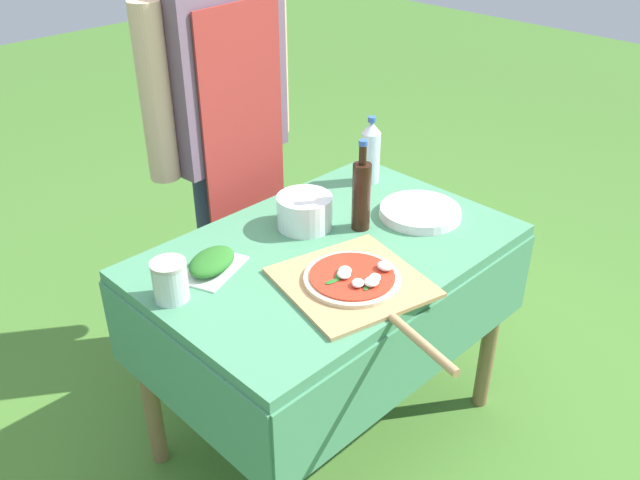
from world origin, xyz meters
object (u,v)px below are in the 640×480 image
prep_table (329,279)px  pizza_on_peel (356,283)px  herb_container (212,263)px  oil_bottle (361,194)px  sauce_jar (170,283)px  mixing_tub (305,212)px  water_bottle (371,152)px  plate_stack (420,212)px  person_cook (223,113)px

prep_table → pizza_on_peel: 0.26m
herb_container → oil_bottle: bearing=-15.5°
herb_container → sauce_jar: bearing=-167.7°
pizza_on_peel → mixing_tub: size_ratio=3.69×
oil_bottle → mixing_tub: size_ratio=1.69×
oil_bottle → herb_container: size_ratio=1.29×
water_bottle → sauce_jar: size_ratio=2.13×
oil_bottle → water_bottle: bearing=36.7°
pizza_on_peel → plate_stack: bearing=29.2°
oil_bottle → water_bottle: oil_bottle is taller
sauce_jar → plate_stack: bearing=-12.4°
water_bottle → pizza_on_peel: bearing=-141.6°
pizza_on_peel → herb_container: bearing=137.1°
water_bottle → herb_container: size_ratio=1.06×
prep_table → sauce_jar: size_ratio=9.95×
mixing_tub → prep_table: bearing=-104.1°
oil_bottle → pizza_on_peel: bearing=-140.0°
herb_container → sauce_jar: size_ratio=2.01×
water_bottle → herb_container: water_bottle is taller
prep_table → mixing_tub: size_ratio=6.47×
person_cook → herb_container: (-0.42, -0.47, -0.21)m
herb_container → sauce_jar: sauce_jar is taller
mixing_tub → person_cook: bearing=83.1°
pizza_on_peel → oil_bottle: oil_bottle is taller
person_cook → pizza_on_peel: (-0.19, -0.81, -0.23)m
prep_table → pizza_on_peel: size_ratio=1.75×
oil_bottle → mixing_tub: oil_bottle is taller
plate_stack → oil_bottle: bearing=156.5°
prep_table → sauce_jar: 0.53m
pizza_on_peel → plate_stack: 0.46m
oil_bottle → sauce_jar: 0.65m
pizza_on_peel → person_cook: bearing=90.2°
prep_table → herb_container: herb_container is taller
herb_container → mixing_tub: size_ratio=1.31×
water_bottle → sauce_jar: 0.92m
prep_table → person_cook: size_ratio=0.67×
pizza_on_peel → water_bottle: 0.68m
person_cook → mixing_tub: size_ratio=9.68×
pizza_on_peel → oil_bottle: size_ratio=2.18×
herb_container → plate_stack: size_ratio=0.86×
pizza_on_peel → mixing_tub: 0.37m
person_cook → plate_stack: 0.76m
herb_container → person_cook: bearing=48.1°
oil_bottle → mixing_tub: (-0.12, 0.13, -0.07)m
prep_table → person_cook: bearing=81.4°
oil_bottle → water_bottle: size_ratio=1.22×
oil_bottle → sauce_jar: bearing=171.3°
water_bottle → mixing_tub: size_ratio=1.38×
herb_container → plate_stack: 0.71m
pizza_on_peel → plate_stack: pizza_on_peel is taller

